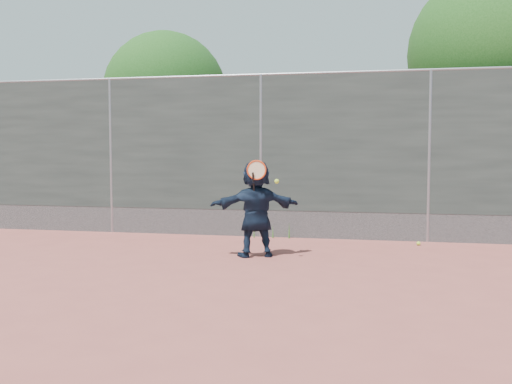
# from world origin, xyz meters

# --- Properties ---
(ground) EXTENTS (80.00, 80.00, 0.00)m
(ground) POSITION_xyz_m (0.00, 0.00, 0.00)
(ground) COLOR #9E4C42
(ground) RESTS_ON ground
(player) EXTENTS (1.43, 0.91, 1.47)m
(player) POSITION_xyz_m (0.33, 1.50, 0.73)
(player) COLOR #111E31
(player) RESTS_ON ground
(ball_ground) EXTENTS (0.07, 0.07, 0.07)m
(ball_ground) POSITION_xyz_m (2.82, 3.06, 0.03)
(ball_ground) COLOR #B8E332
(ball_ground) RESTS_ON ground
(fence) EXTENTS (20.00, 0.06, 3.03)m
(fence) POSITION_xyz_m (-0.00, 3.50, 1.58)
(fence) COLOR #38423D
(fence) RESTS_ON ground
(swing_action) EXTENTS (0.50, 0.20, 0.51)m
(swing_action) POSITION_xyz_m (0.41, 1.29, 1.28)
(swing_action) COLOR red
(swing_action) RESTS_ON ground
(tree_right) EXTENTS (3.78, 3.60, 5.39)m
(tree_right) POSITION_xyz_m (4.68, 5.75, 3.49)
(tree_right) COLOR #382314
(tree_right) RESTS_ON ground
(tree_left) EXTENTS (3.15, 3.00, 4.53)m
(tree_left) POSITION_xyz_m (-2.85, 6.55, 2.94)
(tree_left) COLOR #382314
(tree_left) RESTS_ON ground
(weed_clump) EXTENTS (0.68, 0.07, 0.30)m
(weed_clump) POSITION_xyz_m (0.29, 3.38, 0.13)
(weed_clump) COLOR #387226
(weed_clump) RESTS_ON ground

